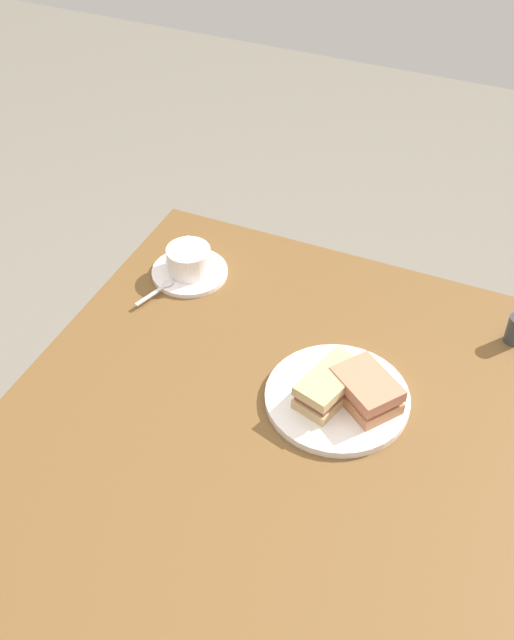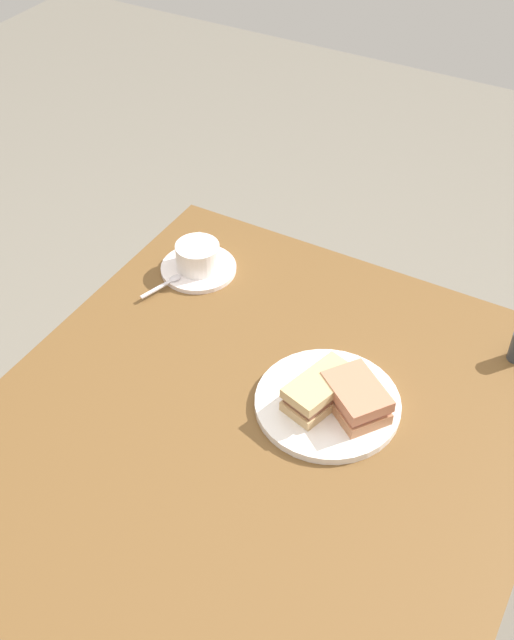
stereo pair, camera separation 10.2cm
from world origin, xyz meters
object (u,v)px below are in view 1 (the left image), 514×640
sandwich_back (366,390)px  spoon (161,288)px  coffee_cup (189,259)px  dining_table (265,477)px  sandwich_plate (337,398)px  sandwich_front (330,385)px  coffee_saucer (190,272)px

sandwich_back → spoon: bearing=75.0°
coffee_cup → spoon: size_ratio=1.11×
dining_table → sandwich_plate: 0.19m
dining_table → sandwich_plate: bearing=-34.1°
coffee_cup → sandwich_plate: bearing=-117.9°
sandwich_back → coffee_cup: bearing=65.4°
sandwich_front → spoon: bearing=71.3°
sandwich_back → coffee_saucer: size_ratio=0.88×
sandwich_plate → coffee_saucer: 0.44m
dining_table → sandwich_plate: sandwich_plate is taller
dining_table → sandwich_front: size_ratio=7.38×
sandwich_front → coffee_saucer: size_ratio=0.91×
coffee_saucer → coffee_cup: (0.00, 0.00, 0.03)m
coffee_cup → dining_table: bearing=-136.8°
sandwich_plate → coffee_saucer: size_ratio=1.60×
spoon → coffee_saucer: bearing=-17.7°
dining_table → sandwich_front: bearing=-31.2°
sandwich_front → dining_table: bearing=148.8°
sandwich_plate → sandwich_back: bearing=-82.6°
coffee_saucer → spoon: (-0.08, 0.02, 0.01)m
sandwich_back → coffee_saucer: (0.20, 0.44, -0.04)m
sandwich_back → sandwich_front: bearing=102.1°
sandwich_front → sandwich_back: 0.06m
coffee_saucer → coffee_cup: size_ratio=1.44×
sandwich_plate → coffee_cup: coffee_cup is taller
sandwich_back → coffee_saucer: bearing=65.5°
sandwich_front → spoon: sandwich_front is taller
sandwich_front → sandwich_back: bearing=-77.9°
dining_table → spoon: (0.25, 0.33, 0.12)m
dining_table → spoon: bearing=53.0°
coffee_saucer → coffee_cup: coffee_cup is taller
coffee_cup → spoon: (-0.08, 0.02, -0.03)m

